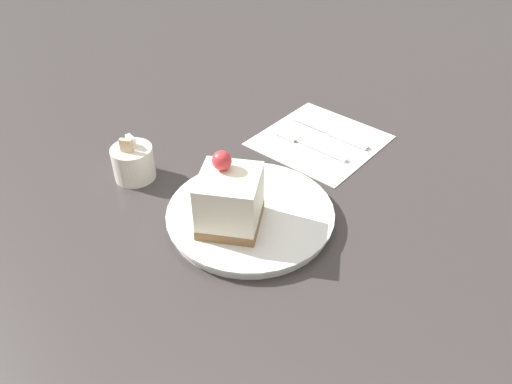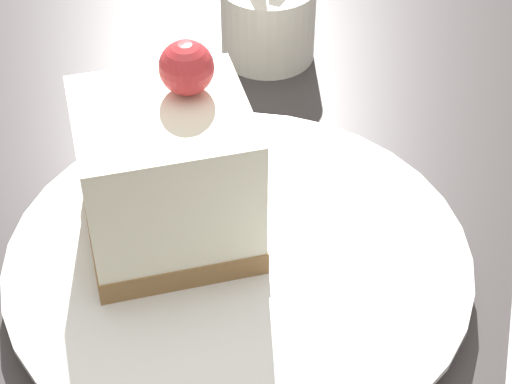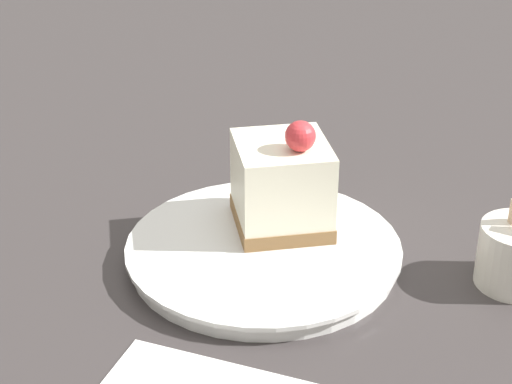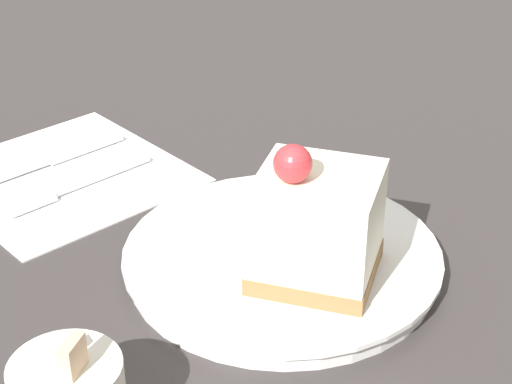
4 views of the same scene
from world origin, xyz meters
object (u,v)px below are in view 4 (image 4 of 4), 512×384
Objects in this scene: plate at (282,259)px; knife at (62,156)px; cake_slice at (315,226)px; fork at (67,188)px.

plate reaches higher than knife.
fork is at bearing -18.58° from cake_slice.
cake_slice is at bearing -168.28° from fork.
cake_slice is at bearing 157.95° from plate.
plate is 1.65× the size of fork.
plate is 0.23m from fork.
cake_slice is 0.73× the size of fork.
cake_slice is 0.27m from fork.
cake_slice is 0.67× the size of knife.
knife is (0.28, -0.03, -0.01)m from plate.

